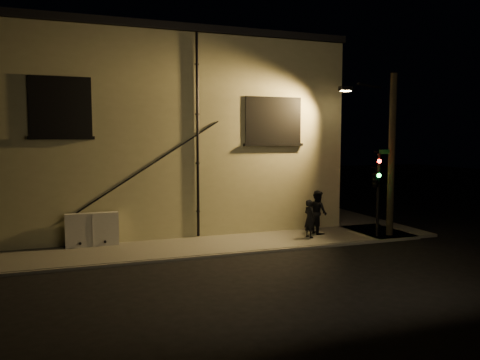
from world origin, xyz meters
name	(u,v)px	position (x,y,z in m)	size (l,w,h in m)	color
ground	(266,252)	(0.00, 0.00, 0.00)	(90.00, 90.00, 0.00)	black
sidewalk	(253,227)	(1.22, 4.39, 0.06)	(21.00, 16.00, 0.12)	#58584F
building	(146,135)	(-3.00, 8.99, 4.40)	(16.20, 12.23, 8.80)	tan
utility_cabinet	(92,230)	(-6.02, 2.70, 0.76)	(1.95, 0.33, 1.28)	#B6B5AD
pedestrian_a	(309,219)	(2.52, 1.30, 0.91)	(0.58, 0.38, 1.58)	black
pedestrian_b	(318,212)	(3.21, 1.85, 1.06)	(0.91, 0.71, 1.87)	black
traffic_signal	(376,178)	(5.12, 0.45, 2.57)	(1.36, 2.15, 3.63)	black
streetlamp_pole	(389,151)	(5.86, 0.65, 3.68)	(2.02, 1.38, 6.90)	black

